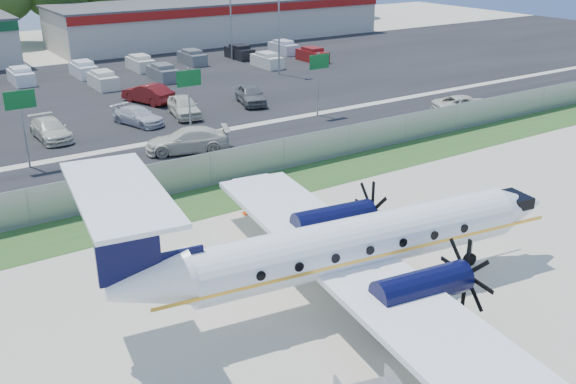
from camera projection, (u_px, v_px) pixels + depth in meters
ground at (369, 291)px, 26.07m from camera, size 170.00×170.00×0.00m
grass_verge at (228, 196)px, 35.35m from camera, size 170.00×4.00×0.02m
access_road at (176, 161)px, 40.77m from camera, size 170.00×8.00×0.02m
parking_lot at (78, 96)px, 57.02m from camera, size 170.00×32.00×0.02m
perimeter_fence at (211, 169)px, 36.53m from camera, size 120.00×0.06×1.99m
building_east at (221, 20)px, 86.30m from camera, size 44.40×12.40×5.24m
sign_left at (21, 111)px, 38.36m from camera, size 1.80×0.26×5.00m
sign_mid at (189, 88)px, 43.97m from camera, size 1.80×0.26×5.00m
sign_right at (319, 70)px, 49.58m from camera, size 1.80×0.26×5.00m
light_pole_ne at (279, 22)px, 63.71m from camera, size 0.90×0.35×9.09m
light_pole_se at (231, 13)px, 71.45m from camera, size 0.90×0.35×9.09m
tree_line at (1, 45)px, 83.33m from camera, size 112.00×6.00×14.00m
aircraft at (350, 245)px, 24.69m from camera, size 19.92×19.57×6.10m
cone_starboard_wing at (246, 209)px, 33.13m from camera, size 0.40×0.40×0.57m
road_car_mid at (188, 152)px, 42.58m from camera, size 5.95×3.99×1.60m
road_car_east at (466, 115)px, 51.27m from camera, size 6.00×4.43×1.51m
parked_car_b at (52, 139)px, 45.17m from camera, size 2.15×4.95×1.42m
parked_car_c at (139, 124)px, 48.63m from camera, size 3.23×4.93×1.33m
parked_car_d at (185, 116)px, 50.78m from camera, size 2.82×5.10×1.64m
parked_car_e at (251, 104)px, 54.43m from camera, size 3.13×5.09×1.62m
parked_car_g at (149, 103)px, 54.76m from camera, size 3.35×5.31×1.65m
far_parking_rows at (62, 86)px, 60.89m from camera, size 56.00×10.00×1.60m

